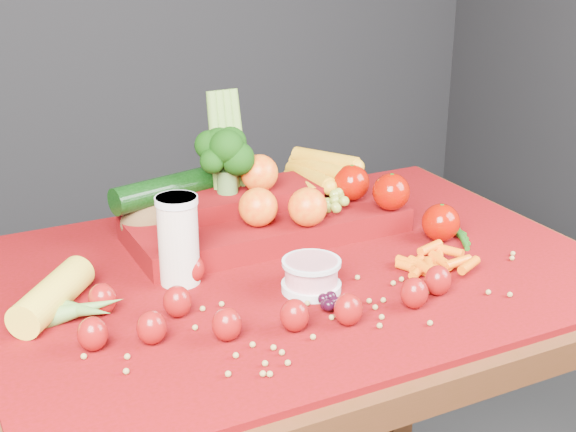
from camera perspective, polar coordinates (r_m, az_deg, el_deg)
name	(u,v)px	position (r m, az deg, el deg)	size (l,w,h in m)	color
table	(293,320)	(1.45, 0.36, -7.44)	(1.10, 0.80, 0.75)	#391F0C
red_cloth	(293,270)	(1.41, 0.37, -3.84)	(1.05, 0.75, 0.01)	#6A030D
milk_glass	(178,237)	(1.33, -7.81, -1.50)	(0.07, 0.07, 0.15)	beige
yogurt_bowl	(311,274)	(1.31, 1.67, -4.18)	(0.10, 0.10, 0.05)	silver
strawberry_scatter	(246,303)	(1.22, -3.00, -6.19)	(0.58, 0.28, 0.05)	maroon
dark_grape_cluster	(335,302)	(1.26, 3.37, -6.11)	(0.06, 0.05, 0.03)	black
soybean_scatter	(352,313)	(1.24, 4.60, -6.90)	(0.84, 0.24, 0.01)	olive
corn_ear	(70,306)	(1.27, -15.22, -6.17)	(0.25, 0.26, 0.06)	gold
potato	(149,222)	(1.52, -9.84, -0.40)	(0.11, 0.08, 0.08)	#4F3A21
baby_carrot_pile	(436,262)	(1.41, 10.48, -3.21)	(0.17, 0.17, 0.03)	#E85D08
green_bean_pile	(455,232)	(1.57, 11.77, -1.12)	(0.14, 0.12, 0.01)	#195212
produce_mound	(273,204)	(1.53, -1.04, 0.87)	(0.59, 0.35, 0.27)	#6A030D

